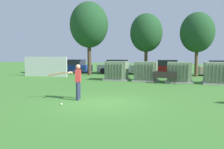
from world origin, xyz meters
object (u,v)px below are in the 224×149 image
object	(u,v)px
park_bench	(165,77)
sports_ball	(61,104)
parked_car_left_of_center	(116,67)
transformer_east	(217,74)
parked_car_right_of_center	(166,68)
parked_car_rightmost	(220,69)
transformer_mid_east	(179,73)
transformer_west	(117,71)
parked_car_leftmost	(74,67)
batter	(77,80)
transformer_mid_west	(146,72)

from	to	relation	value
park_bench	sports_ball	size ratio (longest dim) A/B	20.19
parked_car_left_of_center	park_bench	bearing A→B (deg)	-53.58
sports_ball	parked_car_left_of_center	bearing A→B (deg)	96.61
transformer_east	parked_car_right_of_center	size ratio (longest dim) A/B	0.49
sports_ball	parked_car_rightmost	xyz separation A→B (m)	(9.22, 17.02, 0.71)
parked_car_rightmost	transformer_mid_east	bearing A→B (deg)	-120.18
transformer_west	parked_car_left_of_center	bearing A→B (deg)	105.07
transformer_east	parked_car_left_of_center	xyz separation A→B (m)	(-9.76, 7.19, -0.04)
park_bench	parked_car_right_of_center	xyz separation A→B (m)	(-0.26, 8.43, 0.22)
transformer_west	parked_car_leftmost	bearing A→B (deg)	137.59
batter	sports_ball	distance (m)	1.66
parked_car_right_of_center	transformer_east	bearing A→B (deg)	-61.64
transformer_mid_east	parked_car_rightmost	world-z (taller)	same
transformer_mid_west	transformer_mid_east	xyz separation A→B (m)	(2.66, -0.28, 0.00)
transformer_mid_east	transformer_east	world-z (taller)	same
park_bench	batter	xyz separation A→B (m)	(-3.84, -7.51, 0.44)
transformer_mid_east	transformer_west	bearing A→B (deg)	176.77
sports_ball	batter	bearing A→B (deg)	84.14
transformer_mid_west	transformer_east	bearing A→B (deg)	-4.31
batter	parked_car_leftmost	xyz separation A→B (m)	(-7.35, 15.24, -0.22)
transformer_west	park_bench	size ratio (longest dim) A/B	1.16
sports_ball	parked_car_right_of_center	xyz separation A→B (m)	(3.71, 17.30, 0.71)
transformer_east	park_bench	world-z (taller)	transformer_east
transformer_east	park_bench	xyz separation A→B (m)	(-3.82, -0.86, -0.25)
transformer_mid_west	park_bench	distance (m)	2.04
sports_ball	park_bench	bearing A→B (deg)	65.87
batter	parked_car_left_of_center	size ratio (longest dim) A/B	0.40
sports_ball	parked_car_left_of_center	world-z (taller)	parked_car_left_of_center
transformer_east	parked_car_left_of_center	size ratio (longest dim) A/B	0.48
batter	parked_car_leftmost	size ratio (longest dim) A/B	0.40
transformer_mid_east	batter	distance (m)	9.81
park_bench	parked_car_leftmost	world-z (taller)	parked_car_leftmost
transformer_mid_west	transformer_mid_east	distance (m)	2.68
sports_ball	parked_car_left_of_center	xyz separation A→B (m)	(-1.96, 16.92, 0.71)
transformer_east	parked_car_leftmost	world-z (taller)	same
transformer_east	parked_car_leftmost	bearing A→B (deg)	155.38
transformer_mid_east	parked_car_rightmost	size ratio (longest dim) A/B	0.48
transformer_west	parked_car_leftmost	distance (m)	9.58
transformer_mid_east	parked_car_rightmost	bearing A→B (deg)	59.82
sports_ball	parked_car_rightmost	size ratio (longest dim) A/B	0.02
transformer_mid_west	parked_car_right_of_center	distance (m)	7.28
transformer_east	sports_ball	size ratio (longest dim) A/B	23.33
transformer_mid_east	batter	xyz separation A→B (m)	(-4.92, -8.49, 0.19)
parked_car_right_of_center	transformer_mid_east	bearing A→B (deg)	-79.77
batter	parked_car_leftmost	distance (m)	16.92
parked_car_leftmost	transformer_west	bearing A→B (deg)	-42.41
batter	parked_car_left_of_center	distance (m)	15.70
batter	transformer_mid_east	bearing A→B (deg)	59.93
transformer_west	transformer_east	world-z (taller)	same
parked_car_right_of_center	parked_car_rightmost	xyz separation A→B (m)	(5.51, -0.28, 0.00)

